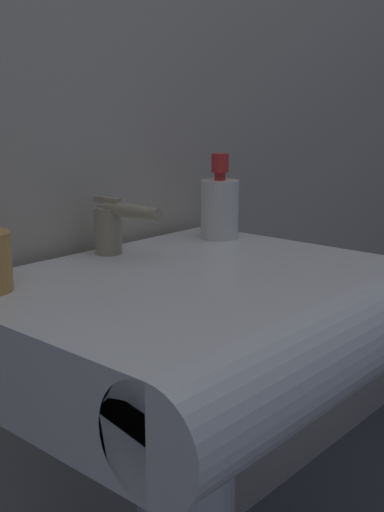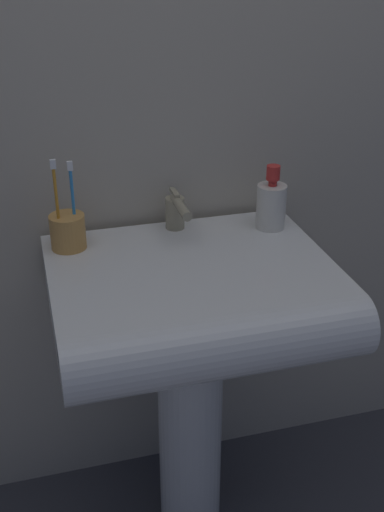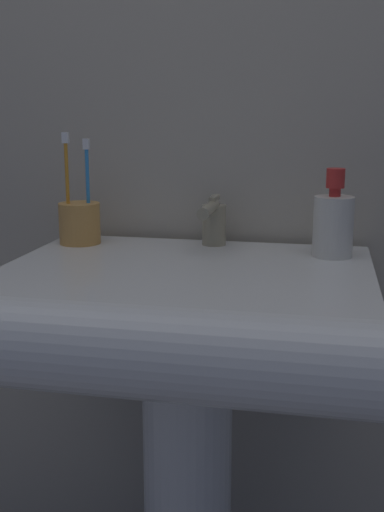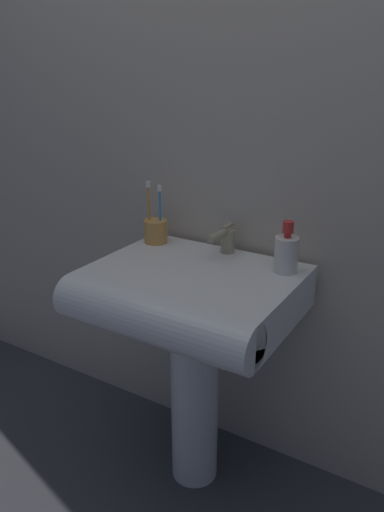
{
  "view_description": "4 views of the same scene",
  "coord_description": "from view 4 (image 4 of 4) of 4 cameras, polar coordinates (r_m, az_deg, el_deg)",
  "views": [
    {
      "loc": [
        -0.68,
        -0.61,
        1.02
      ],
      "look_at": [
        0.03,
        0.01,
        0.79
      ],
      "focal_mm": 45.0,
      "sensor_mm": 36.0,
      "label": 1
    },
    {
      "loc": [
        -0.32,
        -1.18,
        1.42
      ],
      "look_at": [
        -0.0,
        -0.03,
        0.8
      ],
      "focal_mm": 45.0,
      "sensor_mm": 36.0,
      "label": 2
    },
    {
      "loc": [
        0.22,
        -1.01,
        1.03
      ],
      "look_at": [
        0.01,
        -0.0,
        0.79
      ],
      "focal_mm": 45.0,
      "sensor_mm": 36.0,
      "label": 3
    },
    {
      "loc": [
        0.71,
        -1.18,
        1.34
      ],
      "look_at": [
        -0.03,
        0.03,
        0.8
      ],
      "focal_mm": 35.0,
      "sensor_mm": 36.0,
      "label": 4
    }
  ],
  "objects": [
    {
      "name": "soap_bottle",
      "position": [
        1.48,
        10.73,
        0.35
      ],
      "size": [
        0.07,
        0.07,
        0.16
      ],
      "color": "silver",
      "rests_on": "sink_basin"
    },
    {
      "name": "sink_basin",
      "position": [
        1.48,
        -0.68,
        -4.58
      ],
      "size": [
        0.61,
        0.51,
        0.13
      ],
      "color": "white",
      "rests_on": "sink_pedestal"
    },
    {
      "name": "faucet",
      "position": [
        1.6,
        3.86,
        1.96
      ],
      "size": [
        0.05,
        0.14,
        0.09
      ],
      "color": "tan",
      "rests_on": "sink_basin"
    },
    {
      "name": "ground_plane",
      "position": [
        1.92,
        0.29,
        -23.35
      ],
      "size": [
        6.0,
        6.0,
        0.0
      ],
      "primitive_type": "plane",
      "color": "#38383D",
      "rests_on": "ground"
    },
    {
      "name": "wall_back",
      "position": [
        1.62,
        5.46,
        15.75
      ],
      "size": [
        5.0,
        0.05,
        2.4
      ],
      "primitive_type": "cube",
      "color": "#B7AD99",
      "rests_on": "ground"
    },
    {
      "name": "sink_pedestal",
      "position": [
        1.72,
        0.31,
        -15.66
      ],
      "size": [
        0.16,
        0.16,
        0.64
      ],
      "primitive_type": "cylinder",
      "color": "white",
      "rests_on": "ground"
    },
    {
      "name": "toothbrush_cup",
      "position": [
        1.71,
        -4.18,
        2.94
      ],
      "size": [
        0.08,
        0.08,
        0.21
      ],
      "color": "#D19347",
      "rests_on": "sink_basin"
    }
  ]
}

